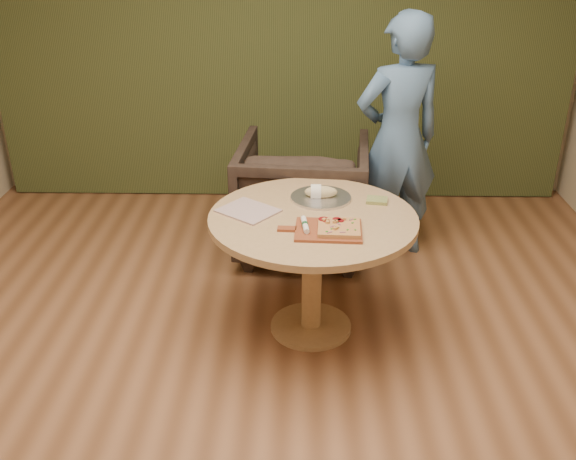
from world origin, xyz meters
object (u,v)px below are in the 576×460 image
Objects in this scene: serving_tray at (321,198)px; person_standing at (398,140)px; flatbread_pizza at (339,227)px; armchair at (303,192)px; pedestal_table at (313,238)px; bread_roll at (319,192)px; pizza_paddle at (326,230)px; cutlery_roll at (305,225)px.

person_standing is at bearing 55.04° from serving_tray.
flatbread_pizza is 0.25× the size of armchair.
person_standing is (0.60, 1.02, 0.25)m from pedestal_table.
pedestal_table is at bearing 41.75° from person_standing.
pedestal_table is at bearing -101.63° from serving_tray.
person_standing reaches higher than armchair.
bread_roll is (-0.09, 0.44, 0.02)m from flatbread_pizza.
pizza_paddle reaches higher than pedestal_table.
serving_tray is (-0.02, 0.44, -0.00)m from pizza_paddle.
flatbread_pizza is 1.31m from person_standing.
serving_tray is at bearing 0.00° from bread_roll.
bread_roll is at bearing 180.00° from serving_tray.
pedestal_table is 1.04m from armchair.
serving_tray is 0.21× the size of person_standing.
flatbread_pizza is at bearing -2.06° from pizza_paddle.
person_standing reaches higher than bread_roll.
bread_roll is 0.21× the size of armchair.
armchair reaches higher than serving_tray.
armchair is 0.76m from person_standing.
flatbread_pizza is 0.18m from cutlery_roll.
pizza_paddle is 1.33m from person_standing.
cutlery_roll reaches higher than pedestal_table.
pizza_paddle is 0.26× the size of person_standing.
pizza_paddle is 2.34× the size of bread_roll.
pizza_paddle is 0.07m from flatbread_pizza.
bread_roll reaches higher than flatbread_pizza.
pedestal_table is at bearing 97.83° from armchair.
bread_roll is at bearing 36.61° from person_standing.
bread_roll is 0.86m from armchair.
bread_roll is at bearing 101.62° from flatbread_pizza.
cutlery_roll is at bearing -103.98° from pedestal_table.
flatbread_pizza is 1.29m from armchair.
pizza_paddle is at bearing 100.53° from armchair.
armchair is at bearing 96.77° from bread_roll.
flatbread_pizza is at bearing 51.21° from person_standing.
serving_tray reaches higher than pedestal_table.
pizza_paddle is 1.97× the size of flatbread_pizza.
cutlery_roll is 0.56× the size of serving_tray.
armchair reaches higher than pedestal_table.
pedestal_table is 5.08× the size of flatbread_pizza.
pizza_paddle is 1.27m from armchair.
flatbread_pizza is 1.15× the size of cutlery_roll.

